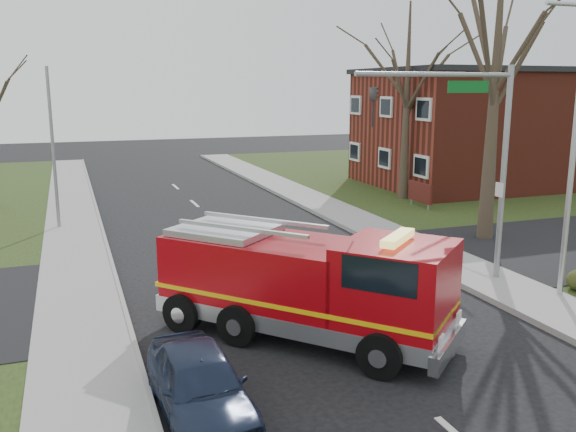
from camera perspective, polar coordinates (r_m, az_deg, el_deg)
name	(u,v)px	position (r m, az deg, el deg)	size (l,w,h in m)	color
ground	(330,324)	(16.43, 3.98, -10.02)	(120.00, 120.00, 0.00)	black
sidewalk_right	(520,294)	(19.62, 20.91, -6.87)	(2.40, 80.00, 0.15)	gray
sidewalk_left	(85,356)	(15.17, -18.50, -12.28)	(2.40, 80.00, 0.15)	gray
brick_building	(492,127)	(40.75, 18.54, 7.88)	(15.40, 10.40, 7.25)	maroon
health_center_sign	(420,193)	(31.70, 12.26, 2.15)	(0.12, 2.00, 1.40)	#4C1611
bare_tree_near	(497,53)	(25.40, 18.97, 14.22)	(6.00, 6.00, 12.00)	#352B1F
bare_tree_far	(408,80)	(33.65, 11.12, 12.35)	(5.25, 5.25, 10.50)	#352B1F
traffic_signal_mast	(471,136)	(19.24, 16.77, 7.19)	(5.29, 0.18, 6.80)	gray
streetlight_pole	(572,145)	(19.00, 25.06, 6.05)	(1.48, 0.16, 8.40)	#B7BABF
utility_pole_far	(53,150)	(28.03, -21.12, 5.77)	(0.14, 0.14, 7.00)	gray
fire_engine	(307,287)	(15.12, 1.75, -6.64)	(6.67, 7.03, 2.92)	#9C070D
parked_car_maroon	(200,384)	(12.02, -8.25, -15.27)	(1.58, 3.93, 1.34)	#1B243B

